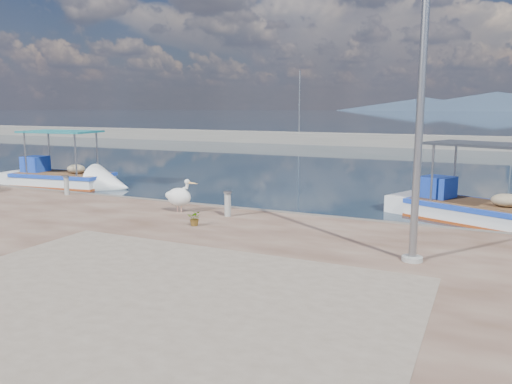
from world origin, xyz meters
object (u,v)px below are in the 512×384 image
object	(u,v)px
boat_left	(62,181)
lamp_post	(421,106)
bollard_near	(228,203)
pelican	(180,196)
boat_right	(479,215)

from	to	relation	value
boat_left	lamp_post	world-z (taller)	lamp_post
boat_left	bollard_near	bearing A→B (deg)	-28.46
lamp_post	bollard_near	xyz separation A→B (m)	(-5.74, 2.24, -2.88)
boat_left	bollard_near	size ratio (longest dim) A/B	8.62
bollard_near	pelican	bearing A→B (deg)	-176.23
boat_left	bollard_near	world-z (taller)	boat_left
boat_right	pelican	size ratio (longest dim) A/B	6.01
boat_left	lamp_post	xyz separation A→B (m)	(17.37, -6.88, 3.55)
boat_right	boat_left	bearing A→B (deg)	-156.54
boat_right	lamp_post	size ratio (longest dim) A/B	0.95
pelican	bollard_near	world-z (taller)	pelican
pelican	bollard_near	distance (m)	1.67
lamp_post	bollard_near	size ratio (longest dim) A/B	9.02
bollard_near	boat_left	bearing A→B (deg)	158.25
lamp_post	boat_right	bearing A→B (deg)	80.40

